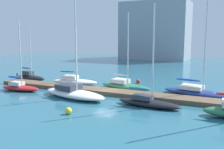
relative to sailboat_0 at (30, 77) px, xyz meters
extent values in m
plane|color=#286075|center=(14.16, -2.42, -0.63)|extent=(120.00, 120.00, 0.00)
cube|color=brown|center=(14.16, -2.42, -0.40)|extent=(31.44, 2.40, 0.46)
cylinder|color=brown|center=(-1.16, -1.38, 0.03)|extent=(0.28, 0.28, 1.33)
ellipsoid|color=black|center=(0.08, 0.00, -0.18)|extent=(5.29, 1.63, 0.91)
cube|color=#333842|center=(-0.45, 0.00, 0.57)|extent=(1.59, 1.14, 0.59)
cylinder|color=silver|center=(0.34, 0.00, 3.75)|extent=(0.13, 0.13, 6.94)
cylinder|color=silver|center=(-0.77, 0.00, 1.36)|extent=(2.22, 0.11, 0.11)
ellipsoid|color=teal|center=(-0.77, 0.00, 1.36)|extent=(2.00, 0.36, 0.28)
ellipsoid|color=#B21E1E|center=(3.98, -5.83, -0.29)|extent=(5.45, 2.34, 0.67)
cube|color=silver|center=(3.46, -5.89, 0.26)|extent=(1.72, 1.40, 0.44)
cylinder|color=silver|center=(4.24, -5.80, 4.13)|extent=(0.13, 0.13, 8.18)
cylinder|color=silver|center=(3.14, -5.93, 1.08)|extent=(2.22, 0.36, 0.11)
ellipsoid|color=blue|center=(3.14, -5.93, 1.08)|extent=(2.03, 0.58, 0.28)
ellipsoid|color=white|center=(7.72, 0.72, -0.25)|extent=(6.94, 3.21, 0.76)
cube|color=silver|center=(7.07, 0.60, 0.38)|extent=(2.23, 1.78, 0.49)
cylinder|color=silver|center=(8.05, 0.78, 3.93)|extent=(0.14, 0.14, 7.61)
cylinder|color=silver|center=(6.67, 0.53, 1.18)|extent=(2.78, 0.60, 0.11)
ellipsoid|color=teal|center=(6.67, 0.53, 1.18)|extent=(2.55, 0.79, 0.28)
ellipsoid|color=white|center=(12.08, -5.86, -0.20)|extent=(8.71, 4.24, 0.86)
cube|color=#333842|center=(11.26, -5.72, 0.51)|extent=(2.81, 2.39, 0.56)
cylinder|color=silver|center=(12.50, -5.94, 5.28)|extent=(0.15, 0.15, 10.09)
cylinder|color=silver|center=(10.77, -5.63, 1.31)|extent=(3.47, 0.73, 0.12)
ellipsoid|color=#2D7047|center=(15.54, 0.63, -0.23)|extent=(7.41, 3.44, 0.79)
cube|color=silver|center=(14.84, 0.75, 0.42)|extent=(2.37, 1.94, 0.51)
cylinder|color=silver|center=(15.90, 0.57, 4.61)|extent=(0.14, 0.14, 8.90)
cylinder|color=silver|center=(14.42, 0.82, 1.22)|extent=(2.97, 0.60, 0.11)
ellipsoid|color=black|center=(20.71, -5.72, -0.30)|extent=(6.47, 2.11, 0.66)
cube|color=#333842|center=(20.07, -5.69, 0.24)|extent=(1.98, 1.35, 0.43)
cylinder|color=silver|center=(21.02, -5.74, 4.59)|extent=(0.14, 0.14, 9.12)
cylinder|color=silver|center=(19.69, -5.67, 1.06)|extent=(2.68, 0.24, 0.11)
ellipsoid|color=teal|center=(19.69, -5.67, 1.06)|extent=(2.43, 0.48, 0.28)
ellipsoid|color=navy|center=(24.54, 0.98, -0.28)|extent=(8.58, 3.86, 0.70)
cube|color=silver|center=(23.72, 1.12, 0.30)|extent=(2.74, 2.15, 0.46)
cylinder|color=silver|center=(24.95, 0.91, 5.15)|extent=(0.15, 0.15, 10.15)
cylinder|color=silver|center=(23.23, 1.20, 1.11)|extent=(3.45, 0.70, 0.12)
ellipsoid|color=blue|center=(23.23, 1.20, 1.11)|extent=(3.14, 0.88, 0.28)
sphere|color=red|center=(15.56, 5.45, -0.34)|extent=(0.58, 0.58, 0.58)
sphere|color=yellow|center=(15.07, -11.11, -0.32)|extent=(0.61, 0.61, 0.61)
cube|color=#9399A3|center=(6.30, 46.13, 7.76)|extent=(19.36, 12.27, 16.78)
camera|label=1|loc=(27.73, -28.51, 6.13)|focal=40.08mm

